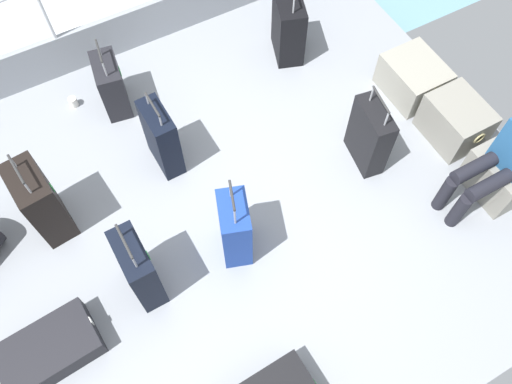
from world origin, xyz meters
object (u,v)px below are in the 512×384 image
paper_cup (73,102)px  suitcase_4 (111,85)px  suitcase_2 (369,136)px  cargo_crate_1 (455,121)px  suitcase_3 (162,138)px  suitcase_1 (139,269)px  suitcase_5 (235,229)px  suitcase_7 (49,350)px  suitcase_0 (41,202)px  suitcase_8 (288,29)px  cargo_crate_2 (502,174)px  passenger_seated (505,159)px  cargo_crate_0 (413,78)px

paper_cup → suitcase_4: bearing=63.2°
suitcase_2 → paper_cup: (-1.85, -2.11, -0.28)m
cargo_crate_1 → suitcase_3: size_ratio=0.72×
suitcase_2 → suitcase_4: 2.40m
suitcase_1 → suitcase_5: 0.78m
suitcase_1 → suitcase_7: (0.16, -0.83, -0.25)m
suitcase_0 → suitcase_7: bearing=-19.2°
suitcase_2 → paper_cup: 2.82m
paper_cup → suitcase_3: bearing=27.7°
suitcase_1 → paper_cup: 2.04m
suitcase_8 → paper_cup: size_ratio=8.27×
cargo_crate_2 → suitcase_0: size_ratio=0.64×
suitcase_1 → suitcase_0: bearing=-152.6°
suitcase_8 → paper_cup: (-0.40, -2.16, -0.27)m
passenger_seated → suitcase_0: 3.67m
suitcase_1 → suitcase_7: size_ratio=1.17×
suitcase_7 → suitcase_5: bearing=93.9°
cargo_crate_1 → suitcase_4: 3.17m
passenger_seated → suitcase_5: passenger_seated is taller
suitcase_1 → suitcase_3: 1.19m
cargo_crate_1 → passenger_seated: passenger_seated is taller
suitcase_0 → paper_cup: suitcase_0 is taller
paper_cup → suitcase_8: bearing=79.6°
cargo_crate_2 → suitcase_2: 1.18m
cargo_crate_1 → passenger_seated: bearing=-17.0°
cargo_crate_2 → suitcase_1: size_ratio=0.64×
suitcase_8 → cargo_crate_2: bearing=19.0°
suitcase_3 → suitcase_5: (1.06, 0.15, -0.00)m
passenger_seated → suitcase_1: (-0.65, -2.86, -0.24)m
suitcase_2 → suitcase_3: bearing=-117.9°
cargo_crate_0 → suitcase_0: 3.53m
suitcase_0 → suitcase_7: 1.15m
suitcase_1 → suitcase_3: suitcase_1 is taller
suitcase_8 → suitcase_2: bearing=-2.0°
suitcase_1 → suitcase_2: (-0.17, 2.21, -0.02)m
cargo_crate_1 → paper_cup: cargo_crate_1 is taller
suitcase_2 → suitcase_5: bearing=-81.3°
suitcase_8 → paper_cup: 2.21m
suitcase_0 → paper_cup: size_ratio=8.63×
cargo_crate_0 → suitcase_2: 0.95m
suitcase_0 → suitcase_4: bearing=134.8°
suitcase_1 → paper_cup: (-2.02, 0.10, -0.30)m
cargo_crate_0 → suitcase_7: cargo_crate_0 is taller
suitcase_3 → suitcase_7: suitcase_3 is taller
cargo_crate_0 → passenger_seated: (1.24, -0.19, 0.41)m
cargo_crate_1 → suitcase_4: (-1.84, -2.58, 0.06)m
cargo_crate_2 → suitcase_7: cargo_crate_2 is taller
suitcase_7 → suitcase_8: size_ratio=0.89×
cargo_crate_0 → cargo_crate_2: 1.24m
suitcase_4 → suitcase_5: 1.90m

